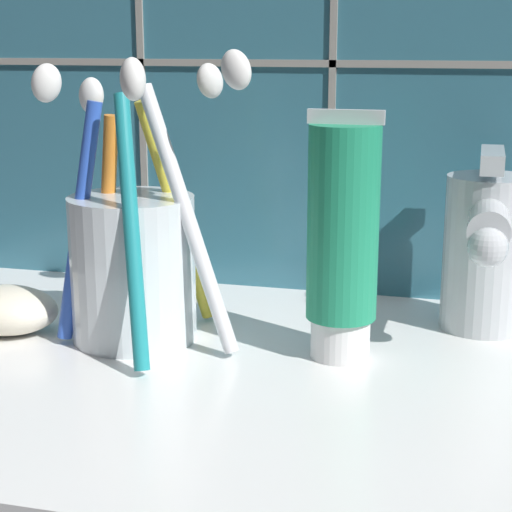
{
  "coord_description": "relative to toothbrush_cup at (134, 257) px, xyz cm",
  "views": [
    {
      "loc": [
        11.45,
        -43.73,
        20.07
      ],
      "look_at": [
        -0.24,
        1.26,
        8.25
      ],
      "focal_mm": 60.0,
      "sensor_mm": 36.0,
      "label": 1
    }
  ],
  "objects": [
    {
      "name": "toothpaste_tube",
      "position": [
        12.72,
        0.09,
        1.89
      ],
      "size": [
        4.27,
        4.07,
        14.34
      ],
      "color": "white",
      "rests_on": "sink_counter"
    },
    {
      "name": "sink_counter",
      "position": [
        8.37,
        -3.05,
        -6.22
      ],
      "size": [
        56.6,
        33.07,
        2.0
      ],
      "primitive_type": "cube",
      "color": "white",
      "rests_on": "ground"
    },
    {
      "name": "toothbrush_cup",
      "position": [
        0.0,
        0.0,
        0.0
      ],
      "size": [
        13.69,
        13.35,
        17.81
      ],
      "color": "silver",
      "rests_on": "sink_counter"
    },
    {
      "name": "soap_bar",
      "position": [
        -8.42,
        -1.02,
        -3.72
      ],
      "size": [
        6.89,
        5.11,
        3.0
      ],
      "primitive_type": "ellipsoid",
      "color": "silver",
      "rests_on": "sink_counter"
    },
    {
      "name": "sink_faucet",
      "position": [
        20.72,
        7.0,
        0.26
      ],
      "size": [
        5.37,
        10.81,
        11.45
      ],
      "rotation": [
        0.0,
        0.0,
        -1.58
      ],
      "color": "silver",
      "rests_on": "sink_counter"
    }
  ]
}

